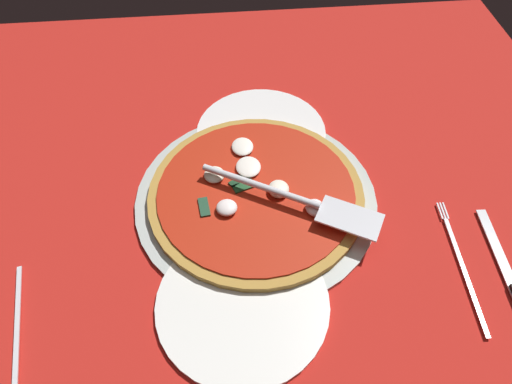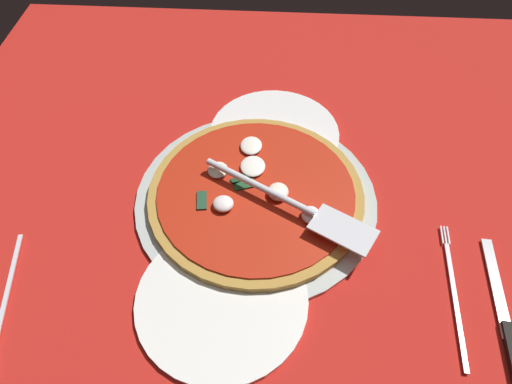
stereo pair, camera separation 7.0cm
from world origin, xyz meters
The scene contains 8 objects.
ground_plane centered at (0.00, 0.00, -0.40)cm, with size 114.09×114.09×0.80cm, color #B41F18.
checker_pattern centered at (0.00, 0.00, 0.05)cm, with size 114.09×114.09×0.10cm.
pizza_pan centered at (2.53, 1.16, 0.57)cm, with size 36.56×36.56×0.94cm, color #B3BCB6.
dinner_plate_left centered at (-14.65, 4.55, 0.60)cm, with size 22.43×22.43×1.00cm, color white.
dinner_plate_right centered at (16.94, -1.12, 0.60)cm, with size 22.17×22.17×1.00cm, color white.
pizza centered at (2.60, 1.17, 1.79)cm, with size 32.50×32.50×2.81cm.
pizza_server centered at (-1.01, -4.22, 4.20)cm, with size 15.92×25.15×1.00cm.
place_setting_near centered at (-13.67, -28.59, 0.46)cm, with size 22.89×13.80×1.40cm.
Camera 1 is at (-41.55, 5.42, 56.10)cm, focal length 32.62 mm.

